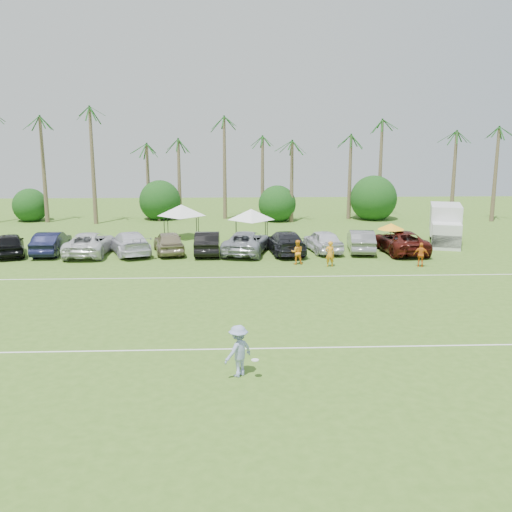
{
  "coord_description": "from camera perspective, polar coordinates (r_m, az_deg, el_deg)",
  "views": [
    {
      "loc": [
        1.41,
        -19.91,
        8.52
      ],
      "look_at": [
        2.8,
        12.69,
        1.6
      ],
      "focal_mm": 40.0,
      "sensor_mm": 36.0,
      "label": 1
    }
  ],
  "objects": [
    {
      "name": "palm_tree_11",
      "position": [
        63.33,
        21.94,
        12.53
      ],
      "size": [
        2.4,
        2.4,
        11.9
      ],
      "color": "brown",
      "rests_on": "ground"
    },
    {
      "name": "parked_car_0",
      "position": [
        44.8,
        -23.42,
        1.09
      ],
      "size": [
        3.53,
        5.26,
        1.66
      ],
      "primitive_type": "imported",
      "rotation": [
        0.0,
        0.0,
        3.5
      ],
      "color": "black",
      "rests_on": "ground"
    },
    {
      "name": "parked_car_3",
      "position": [
        42.65,
        -12.55,
        1.3
      ],
      "size": [
        4.27,
        6.18,
        1.66
      ],
      "primitive_type": "imported",
      "rotation": [
        0.0,
        0.0,
        3.52
      ],
      "color": "silver",
      "rests_on": "ground"
    },
    {
      "name": "parked_car_1",
      "position": [
        44.21,
        -19.8,
        1.24
      ],
      "size": [
        1.85,
        5.08,
        1.66
      ],
      "primitive_type": "imported",
      "rotation": [
        0.0,
        0.0,
        3.16
      ],
      "color": "black",
      "rests_on": "ground"
    },
    {
      "name": "palm_tree_4",
      "position": [
        58.17,
        -7.92,
        10.84
      ],
      "size": [
        2.4,
        2.4,
        8.9
      ],
      "color": "brown",
      "rests_on": "ground"
    },
    {
      "name": "parked_car_2",
      "position": [
        43.11,
        -16.31,
        1.21
      ],
      "size": [
        2.79,
        6.0,
        1.66
      ],
      "primitive_type": "imported",
      "rotation": [
        0.0,
        0.0,
        3.14
      ],
      "color": "silver",
      "rests_on": "ground"
    },
    {
      "name": "market_umbrella",
      "position": [
        42.91,
        13.35,
        2.9
      ],
      "size": [
        2.0,
        2.0,
        2.22
      ],
      "color": "black",
      "rests_on": "ground"
    },
    {
      "name": "parked_car_4",
      "position": [
        42.37,
        -8.72,
        1.38
      ],
      "size": [
        2.93,
        5.18,
        1.66
      ],
      "primitive_type": "imported",
      "rotation": [
        0.0,
        0.0,
        3.35
      ],
      "color": "gray",
      "rests_on": "ground"
    },
    {
      "name": "field_lines",
      "position": [
        29.21,
        -5.12,
        -5.02
      ],
      "size": [
        80.0,
        12.1,
        0.01
      ],
      "color": "white",
      "rests_on": "ground"
    },
    {
      "name": "bush_tree_1",
      "position": [
        59.75,
        -9.59,
        5.35
      ],
      "size": [
        4.0,
        4.0,
        4.0
      ],
      "color": "brown",
      "rests_on": "ground"
    },
    {
      "name": "palm_tree_10",
      "position": [
        61.81,
        18.42,
        12.02
      ],
      "size": [
        2.4,
        2.4,
        10.9
      ],
      "color": "brown",
      "rests_on": "ground"
    },
    {
      "name": "box_truck",
      "position": [
        47.98,
        18.43,
        3.11
      ],
      "size": [
        3.95,
        6.34,
        3.06
      ],
      "rotation": [
        0.0,
        0.0,
        -0.31
      ],
      "color": "silver",
      "rests_on": "ground"
    },
    {
      "name": "parked_car_7",
      "position": [
        41.91,
        2.93,
        1.39
      ],
      "size": [
        2.97,
        5.96,
        1.66
      ],
      "primitive_type": "imported",
      "rotation": [
        0.0,
        0.0,
        3.26
      ],
      "color": "black",
      "rests_on": "ground"
    },
    {
      "name": "palm_tree_6",
      "position": [
        57.97,
        0.12,
        12.66
      ],
      "size": [
        2.4,
        2.4,
        10.9
      ],
      "color": "brown",
      "rests_on": "ground"
    },
    {
      "name": "sideline_player_b",
      "position": [
        38.43,
        4.13,
        0.39
      ],
      "size": [
        0.84,
        0.67,
        1.65
      ],
      "primitive_type": "imported",
      "rotation": [
        0.0,
        0.0,
        3.09
      ],
      "color": "orange",
      "rests_on": "ground"
    },
    {
      "name": "parked_car_9",
      "position": [
        43.17,
        10.45,
        1.51
      ],
      "size": [
        2.38,
        5.23,
        1.66
      ],
      "primitive_type": "imported",
      "rotation": [
        0.0,
        0.0,
        3.01
      ],
      "color": "slate",
      "rests_on": "ground"
    },
    {
      "name": "palm_tree_2",
      "position": [
        59.45,
        -15.85,
        12.2
      ],
      "size": [
        2.4,
        2.4,
        10.9
      ],
      "color": "brown",
      "rests_on": "ground"
    },
    {
      "name": "frisbee_player",
      "position": [
        20.71,
        -1.77,
        -9.46
      ],
      "size": [
        1.41,
        1.36,
        1.9
      ],
      "rotation": [
        0.0,
        0.0,
        3.89
      ],
      "color": "#919DCD",
      "rests_on": "ground"
    },
    {
      "name": "ground",
      "position": [
        21.7,
        -6.09,
        -11.21
      ],
      "size": [
        120.0,
        120.0,
        0.0
      ],
      "primitive_type": "plane",
      "color": "#41671E",
      "rests_on": "ground"
    },
    {
      "name": "canopy_tent_left",
      "position": [
        48.3,
        -7.49,
        5.12
      ],
      "size": [
        4.09,
        4.09,
        3.32
      ],
      "color": "black",
      "rests_on": "ground"
    },
    {
      "name": "parked_car_10",
      "position": [
        43.45,
        14.25,
        1.41
      ],
      "size": [
        3.14,
        6.15,
        1.66
      ],
      "primitive_type": "imported",
      "rotation": [
        0.0,
        0.0,
        3.21
      ],
      "color": "#49140E",
      "rests_on": "ground"
    },
    {
      "name": "palm_tree_9",
      "position": [
        60.24,
        13.83,
        11.47
      ],
      "size": [
        2.4,
        2.4,
        9.9
      ],
      "color": "brown",
      "rests_on": "ground"
    },
    {
      "name": "palm_tree_8",
      "position": [
        59.07,
        9.04,
        10.82
      ],
      "size": [
        2.4,
        2.4,
        8.9
      ],
      "color": "brown",
      "rests_on": "ground"
    },
    {
      "name": "canopy_tent_right",
      "position": [
        46.36,
        -0.49,
        4.72
      ],
      "size": [
        3.85,
        3.85,
        3.12
      ],
      "color": "black",
      "rests_on": "ground"
    },
    {
      "name": "bush_tree_2",
      "position": [
        59.47,
        2.01,
        5.47
      ],
      "size": [
        4.0,
        4.0,
        4.0
      ],
      "color": "brown",
      "rests_on": "ground"
    },
    {
      "name": "sideline_player_a",
      "position": [
        37.94,
        7.4,
        0.22
      ],
      "size": [
        0.65,
        0.45,
        1.71
      ],
      "primitive_type": "imported",
      "rotation": [
        0.0,
        0.0,
        3.21
      ],
      "color": "orange",
      "rests_on": "ground"
    },
    {
      "name": "parked_car_6",
      "position": [
        41.83,
        -0.97,
        1.38
      ],
      "size": [
        4.01,
        6.44,
        1.66
      ],
      "primitive_type": "imported",
      "rotation": [
        0.0,
        0.0,
        2.92
      ],
      "color": "gray",
      "rests_on": "ground"
    },
    {
      "name": "sideline_player_c",
      "position": [
        39.06,
        16.18,
        0.11
      ],
      "size": [
        1.03,
        0.67,
        1.63
      ],
      "primitive_type": "imported",
      "rotation": [
        0.0,
        0.0,
        2.82
      ],
      "color": "orange",
      "rests_on": "ground"
    },
    {
      "name": "parked_car_8",
      "position": [
        42.69,
        6.69,
        1.51
      ],
      "size": [
        2.75,
        5.14,
        1.66
      ],
      "primitive_type": "imported",
      "rotation": [
        0.0,
        0.0,
        3.31
      ],
      "color": "silver",
      "rests_on": "ground"
    },
    {
      "name": "bush_tree_3",
      "position": [
        61.06,
        11.45,
        5.41
      ],
      "size": [
        4.0,
        4.0,
        4.0
      ],
      "color": "brown",
      "rests_on": "ground"
    },
    {
      "name": "palm_tree_7",
      "position": [
        58.31,
        4.16,
        13.46
      ],
      "size": [
        2.4,
        2.4,
        11.9
      ],
      "color": "brown",
      "rests_on": "ground"
    },
    {
      "name": "palm_tree_1",
      "position": [
        60.77,
        -20.48,
        11.08
      ],
      "size": [
        2.4,
        2.4,
        9.9
      ],
      "color": "brown",
      "rests_on": "ground"
    },
    {
      "name": "palm_tree_5",
      "position": [
        57.93,
        -3.92,
        11.78
      ],
      "size": [
        2.4,
        2.4,
        9.9
      ],
      "color": "brown",
      "rests_on": "ground"
    },
    {
      "name": "bush_tree_0",
      "position": [
        62.71,
        -21.51,
        4.99
      ],
      "size": [
        4.0,
        4.0,
        4.0
      ],
      "color": "brown",
      "rests_on": "ground"
    },
    {
      "name": "parked_car_5",
      "position": [
        41.89,
        -4.88,
        1.35
      ],
      "size": [
        1.8,
        5.06,
        1.66
      ],
      "primitive_type": "imported",
      "rotation": [
        0.0,
        0.0,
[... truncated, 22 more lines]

